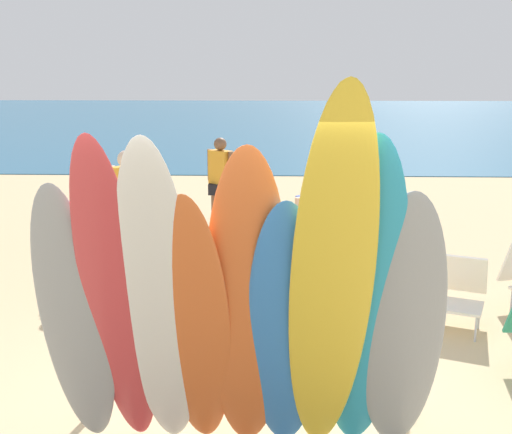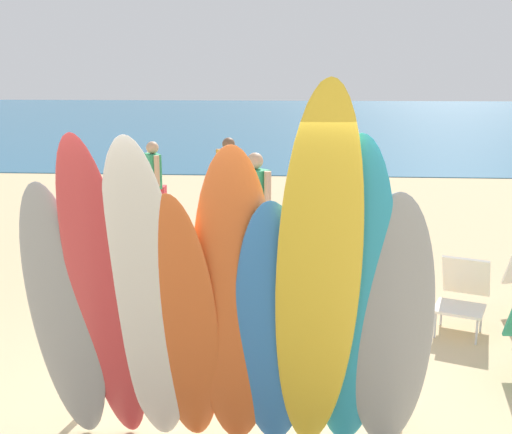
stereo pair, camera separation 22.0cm
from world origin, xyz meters
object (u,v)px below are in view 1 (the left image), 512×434
Objects in this scene: surfboard_orange_4 at (247,311)px; surfboard_yellow_6 at (331,291)px; surfboard_orange_3 at (195,330)px; surfboard_grey_8 at (402,330)px; surfboard_teal_7 at (364,308)px; beachgoer_photographing at (221,177)px; surfboard_grey_0 at (75,323)px; surfboard_white_2 at (160,308)px; surfboard_red_1 at (117,306)px; beachgoer_midbeach at (128,203)px; beachgoer_strolling at (250,203)px; surfboard_rack at (247,355)px; beachgoer_by_water at (145,180)px; surfboard_blue_5 at (285,334)px; beachgoer_near_rack at (311,230)px; beach_chair_striped at (461,289)px.

surfboard_orange_4 is 0.84× the size of surfboard_yellow_6.
surfboard_orange_3 is 1.00× the size of surfboard_grey_8.
surfboard_teal_7 is 7.12m from beachgoer_photographing.
beachgoer_photographing is at bearing 93.59° from surfboard_orange_4.
surfboard_white_2 is at bearing -7.57° from surfboard_grey_0.
surfboard_red_1 is 1.49× the size of beachgoer_midbeach.
beachgoer_strolling is (0.18, 4.61, -0.08)m from surfboard_orange_3.
surfboard_rack is 1.06× the size of surfboard_teal_7.
surfboard_grey_0 is 0.86× the size of surfboard_red_1.
surfboard_grey_0 is at bearing 123.59° from beachgoer_strolling.
beachgoer_strolling is at bearing 89.24° from surfboard_orange_4.
surfboard_orange_3 reaches higher than beachgoer_strolling.
surfboard_yellow_6 is at bearing 140.91° from beachgoer_photographing.
surfboard_rack is 1.23× the size of surfboard_grey_0.
surfboard_grey_8 is at bearing 151.17° from beachgoer_strolling.
surfboard_red_1 is at bearing 127.56° from beachgoer_strolling.
surfboard_teal_7 is (0.81, -0.63, 0.66)m from surfboard_rack.
beachgoer_by_water is (-2.89, 6.76, -0.32)m from surfboard_teal_7.
beachgoer_midbeach is (-2.11, 4.39, -0.02)m from surfboard_blue_5.
surfboard_rack is at bearing 156.86° from surfboard_grey_8.
surfboard_white_2 is 6.98m from beachgoer_photographing.
surfboard_blue_5 is (0.29, -0.60, 0.45)m from surfboard_rack.
beachgoer_near_rack is 0.92× the size of beachgoer_strolling.
beachgoer_strolling reaches higher than beach_chair_striped.
surfboard_red_1 reaches higher than surfboard_blue_5.
beachgoer_near_rack is at bearing 76.86° from surfboard_orange_4.
beachgoer_midbeach is at bearing 178.14° from beach_chair_striped.
surfboard_teal_7 is 2.91× the size of beach_chair_striped.
beachgoer_midbeach is at bearing 105.44° from surfboard_red_1.
surfboard_blue_5 reaches higher than beachgoer_by_water.
surfboard_grey_0 is 0.84m from surfboard_orange_3.
surfboard_blue_5 is at bearing 0.78° from surfboard_orange_4.
surfboard_red_1 is 1.16m from surfboard_blue_5.
surfboard_grey_8 is at bearing 2.56° from surfboard_white_2.
surfboard_blue_5 reaches higher than surfboard_rack.
surfboard_orange_4 is (0.36, -0.01, 0.15)m from surfboard_orange_3.
surfboard_orange_3 is 1.26× the size of beachgoer_midbeach.
beachgoer_near_rack is at bearing 77.12° from surfboard_rack.
beachgoer_strolling is (1.92, -2.12, 0.06)m from beachgoer_by_water.
beachgoer_photographing is at bearing 87.46° from surfboard_grey_0.
surfboard_grey_0 reaches higher than beachgoer_midbeach.
surfboard_orange_4 is at bearing 138.35° from beachgoer_strolling.
beachgoer_photographing is at bearing -109.94° from beachgoer_by_water.
surfboard_grey_0 is 1.32× the size of beachgoer_strolling.
surfboard_grey_0 reaches higher than surfboard_blue_5.
beachgoer_near_rack is (1.41, -3.50, -0.06)m from beachgoer_photographing.
surfboard_white_2 reaches higher than beachgoer_strolling.
surfboard_red_1 is 6.97m from beachgoer_photographing.
surfboard_teal_7 is 7.35m from beachgoer_by_water.
beachgoer_near_rack is at bearing 152.01° from beachgoer_photographing.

